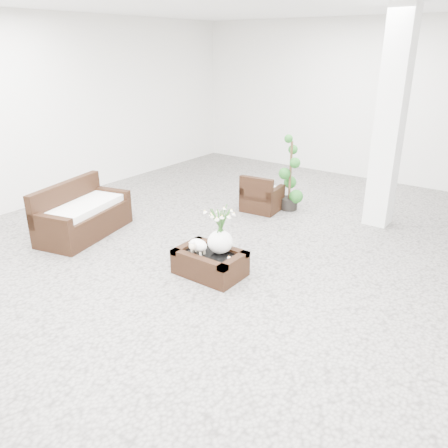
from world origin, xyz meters
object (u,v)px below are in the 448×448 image
Objects in this scene: armchair at (262,192)px; coffee_table at (210,264)px; loveseat at (83,210)px; topiary at (290,174)px.

coffee_table is at bearing 101.47° from armchair.
loveseat is (-1.71, -2.73, 0.08)m from armchair.
loveseat reaches higher than armchair.
topiary is (0.38, 0.35, 0.35)m from armchair.
coffee_table is 0.65× the size of topiary.
coffee_table is at bearing -100.80° from loveseat.
coffee_table is 2.53m from loveseat.
coffee_table is at bearing -81.98° from topiary.
loveseat is (-2.51, -0.12, 0.27)m from coffee_table.
armchair is at bearing 106.99° from coffee_table.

